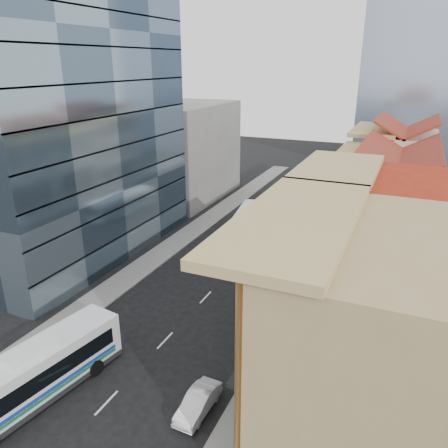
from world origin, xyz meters
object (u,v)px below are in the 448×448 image
at_px(bus_left_near, 34,373).
at_px(bus_left_far, 246,222).
at_px(shophouse_tan, 360,339).
at_px(sedan_left, 71,349).
at_px(office_tower, 67,112).
at_px(sedan_right, 198,402).
at_px(bus_right, 263,297).

height_order(bus_left_near, bus_left_far, bus_left_near).
height_order(shophouse_tan, sedan_left, shophouse_tan).
distance_m(office_tower, bus_left_far, 23.06).
bearing_deg(sedan_right, bus_right, 91.91).
relative_size(office_tower, sedan_left, 7.20).
distance_m(office_tower, sedan_left, 24.13).
relative_size(sedan_left, sedan_right, 1.06).
distance_m(bus_left_near, sedan_right, 10.18).
relative_size(bus_left_far, bus_right, 1.09).
bearing_deg(office_tower, bus_left_far, 37.08).
relative_size(bus_left_near, sedan_left, 2.84).
relative_size(office_tower, bus_left_near, 2.53).
bearing_deg(office_tower, sedan_left, -52.13).
bearing_deg(bus_right, sedan_left, -153.04).
bearing_deg(bus_left_near, bus_left_far, 95.51).
distance_m(office_tower, bus_left_near, 26.69).
xyz_separation_m(office_tower, bus_left_near, (12.86, -19.37, -13.10)).
xyz_separation_m(bus_right, sedan_left, (-10.56, -10.84, -0.81)).
relative_size(bus_left_near, bus_left_far, 1.15).
height_order(office_tower, sedan_left, office_tower).
bearing_deg(office_tower, bus_right, -11.33).
bearing_deg(shophouse_tan, office_tower, 155.70).
relative_size(bus_right, sedan_right, 2.40).
xyz_separation_m(bus_left_near, bus_left_far, (2.14, 30.70, -0.25)).
bearing_deg(bus_left_near, sedan_right, 26.92).
height_order(shophouse_tan, office_tower, office_tower).
height_order(office_tower, bus_right, office_tower).
bearing_deg(bus_left_far, bus_left_near, -103.05).
xyz_separation_m(office_tower, sedan_left, (11.94, -15.35, -14.29)).
distance_m(shophouse_tan, bus_left_far, 30.28).
xyz_separation_m(bus_right, sedan_right, (0.00, -11.84, -0.87)).
bearing_deg(bus_left_far, sedan_left, -105.61).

